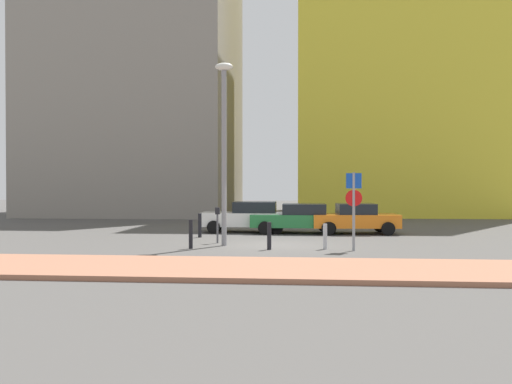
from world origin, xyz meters
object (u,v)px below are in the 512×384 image
parking_sign_post (354,201)px  traffic_bollard_mid (325,237)px  parked_car_orange (355,218)px  traffic_bollard_edge (269,236)px  parking_meter (217,220)px  traffic_bollard_near (191,234)px  traffic_bollard_far (200,225)px  parked_car_white (249,217)px  parked_car_green (299,218)px  street_lamp (224,138)px

parking_sign_post → traffic_bollard_mid: (-1.01, 0.37, -1.31)m
parked_car_orange → traffic_bollard_edge: (-3.79, -6.64, -0.25)m
parking_meter → traffic_bollard_near: parking_meter is taller
traffic_bollard_near → traffic_bollard_edge: (2.94, -0.03, -0.03)m
parking_meter → traffic_bollard_edge: (2.24, -1.95, -0.44)m
traffic_bollard_mid → traffic_bollard_far: (-5.48, 3.96, 0.08)m
parked_car_white → parking_meter: (-0.77, -5.07, 0.15)m
parking_sign_post → traffic_bollard_near: parking_sign_post is taller
traffic_bollard_edge → parked_car_orange: bearing=60.3°
parked_car_green → parking_meter: size_ratio=3.09×
parked_car_white → street_lamp: size_ratio=0.64×
parking_sign_post → street_lamp: 5.60m
parking_meter → traffic_bollard_far: size_ratio=1.34×
parked_car_green → traffic_bollard_far: (-4.47, -2.41, -0.21)m
traffic_bollard_near → parked_car_orange: bearing=44.5°
traffic_bollard_edge → parked_car_green: bearing=81.0°
traffic_bollard_mid → traffic_bollard_far: 6.76m
traffic_bollard_far → parked_car_orange: bearing=18.4°
parked_car_orange → traffic_bollard_edge: 7.65m
parked_car_green → traffic_bollard_far: parked_car_green is taller
parking_sign_post → parking_meter: size_ratio=1.94×
traffic_bollard_mid → traffic_bollard_far: traffic_bollard_far is taller
traffic_bollard_near → traffic_bollard_far: (-0.48, 4.22, 0.01)m
traffic_bollard_near → parked_car_white: bearing=78.1°
parked_car_orange → street_lamp: bearing=-135.6°
parked_car_green → traffic_bollard_edge: bearing=-99.0°
parked_car_green → traffic_bollard_mid: bearing=-81.1°
parked_car_white → parked_car_orange: size_ratio=1.07×
street_lamp → traffic_bollard_far: size_ratio=6.55×
parking_sign_post → traffic_bollard_mid: bearing=159.9°
parked_car_orange → parking_meter: bearing=-142.2°
parked_car_white → traffic_bollard_near: parked_car_white is taller
parked_car_orange → traffic_bollard_mid: bearing=-105.3°
parked_car_white → traffic_bollard_edge: (1.47, -7.02, -0.29)m
parked_car_orange → traffic_bollard_far: (-7.21, -2.39, -0.21)m
traffic_bollard_far → traffic_bollard_mid: bearing=-35.9°
parked_car_orange → parking_sign_post: bearing=-96.2°
parked_car_orange → parking_meter: (-6.03, -4.69, 0.19)m
parked_car_white → traffic_bollard_far: 3.40m
parked_car_white → parking_sign_post: (4.53, -7.10, 0.99)m
parked_car_white → street_lamp: (-0.38, -5.90, 3.41)m
parking_meter → traffic_bollard_edge: size_ratio=1.45×
parking_sign_post → traffic_bollard_near: (-6.01, 0.11, -1.24)m
parked_car_green → parking_meter: 5.75m
traffic_bollard_mid → parking_meter: bearing=158.8°
traffic_bollard_far → parked_car_green: bearing=28.4°
street_lamp → traffic_bollard_mid: street_lamp is taller
parking_sign_post → traffic_bollard_edge: bearing=178.4°
parking_meter → parking_sign_post: bearing=-21.0°
parking_sign_post → street_lamp: size_ratio=0.40×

